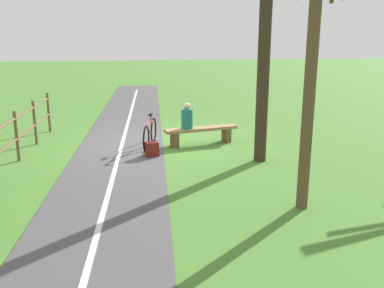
% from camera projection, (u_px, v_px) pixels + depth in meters
% --- Properties ---
extents(ground_plane, '(80.00, 80.00, 0.00)m').
position_uv_depth(ground_plane, '(159.00, 144.00, 11.83)').
color(ground_plane, '#477A2D').
extents(paved_path, '(5.01, 36.07, 0.02)m').
position_uv_depth(paved_path, '(107.00, 200.00, 7.79)').
color(paved_path, '#4C494C').
rests_on(paved_path, ground_plane).
extents(path_centre_line, '(2.55, 31.91, 0.00)m').
position_uv_depth(path_centre_line, '(107.00, 199.00, 7.79)').
color(path_centre_line, silver).
rests_on(path_centre_line, paved_path).
extents(bench, '(2.11, 0.78, 0.48)m').
position_uv_depth(bench, '(201.00, 132.00, 11.70)').
color(bench, '#937047').
rests_on(bench, ground_plane).
extents(person_seated, '(0.38, 0.38, 0.72)m').
position_uv_depth(person_seated, '(187.00, 118.00, 11.44)').
color(person_seated, '#1E6B66').
rests_on(person_seated, bench).
extents(bicycle, '(0.49, 1.75, 0.91)m').
position_uv_depth(bicycle, '(150.00, 134.00, 11.29)').
color(bicycle, black).
rests_on(bicycle, ground_plane).
extents(backpack, '(0.36, 0.33, 0.38)m').
position_uv_depth(backpack, '(152.00, 149.00, 10.54)').
color(backpack, maroon).
rests_on(backpack, ground_plane).
extents(tree_far_right, '(1.21, 1.34, 4.76)m').
position_uv_depth(tree_far_right, '(265.00, 64.00, 9.68)').
color(tree_far_right, '#38281E').
rests_on(tree_far_right, ground_plane).
extents(tree_mid_field, '(0.92, 1.02, 4.67)m').
position_uv_depth(tree_mid_field, '(309.00, 93.00, 6.94)').
color(tree_mid_field, brown).
rests_on(tree_mid_field, ground_plane).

